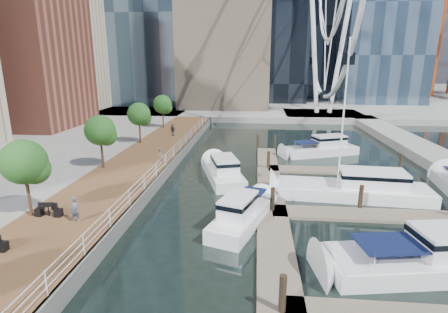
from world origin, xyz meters
name	(u,v)px	position (x,y,z in m)	size (l,w,h in m)	color
ground	(213,281)	(0.00, 0.00, 0.00)	(520.00, 520.00, 0.00)	black
boardwalk	(134,170)	(-9.00, 15.00, 0.50)	(6.00, 60.00, 1.00)	brown
seawall	(167,171)	(-6.00, 15.00, 0.50)	(0.25, 60.00, 1.00)	#595954
land_far	(252,93)	(0.00, 102.00, 0.50)	(200.00, 114.00, 1.00)	gray
breakwater	(446,164)	(20.00, 20.00, 0.50)	(4.00, 60.00, 1.00)	gray
pier	(323,116)	(14.00, 52.00, 0.50)	(14.00, 12.00, 1.00)	gray
railing	(166,160)	(-6.10, 15.00, 1.52)	(0.10, 60.00, 1.05)	white
floating_docks	(341,198)	(7.97, 9.98, 0.49)	(16.00, 34.00, 2.60)	#6D6051
street_trees	(100,130)	(-11.40, 14.00, 4.29)	(2.60, 42.60, 4.60)	#3F2B1C
yacht_foreground	(432,271)	(10.49, 1.84, 0.00)	(3.05, 11.38, 2.15)	white
pedestrian_near	(75,210)	(-8.32, 3.42, 1.74)	(0.54, 0.35, 1.48)	#485060
pedestrian_mid	(160,156)	(-6.82, 15.65, 1.74)	(0.72, 0.56, 1.48)	#866D5C
pedestrian_far	(173,130)	(-8.63, 28.24, 1.76)	(0.89, 0.37, 1.51)	#353A42
moored_yachts	(348,198)	(8.83, 11.33, 0.00)	(23.48, 34.96, 11.50)	white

